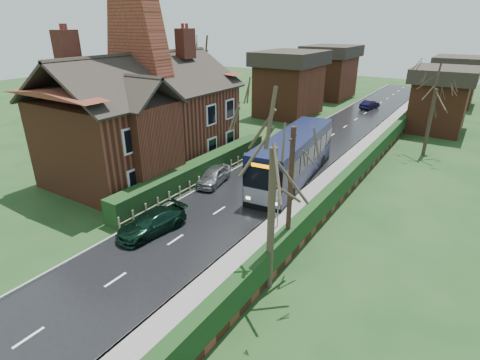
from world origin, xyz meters
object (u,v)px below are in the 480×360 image
Objects in this scene: car_silver at (214,176)px; car_green at (152,223)px; brick_house at (145,115)px; bus at (293,158)px; telegraph_pole at (290,198)px; bus_stop_sign at (278,202)px.

car_silver is 0.88× the size of car_green.
brick_house is at bearing 144.75° from car_green.
telegraph_pole is at bearing -72.05° from bus.
bus is (10.37, 4.15, -2.67)m from brick_house.
bus_stop_sign is (2.36, -6.90, -0.07)m from bus.
car_green is at bearing -43.89° from brick_house.
car_green is 1.66× the size of bus_stop_sign.
car_green is (1.20, -7.32, -0.02)m from car_silver.
brick_house is at bearing 173.69° from car_silver.
bus is at bearing 105.74° from telegraph_pole.
car_silver is 7.59m from bus_stop_sign.
car_silver is 1.45× the size of bus_stop_sign.
bus is 3.20× the size of car_silver.
telegraph_pole reaches higher than car_green.
telegraph_pole is at bearing -44.31° from car_silver.
car_green is 7.02m from bus_stop_sign.
bus_stop_sign is (12.73, -2.76, -2.74)m from brick_house.
brick_house is 11.48m from bus.
car_silver reaches higher than car_green.
bus is 4.65× the size of bus_stop_sign.
car_green is (-3.24, -11.01, -1.11)m from bus.
telegraph_pole is (8.60, -5.71, 2.77)m from car_silver.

